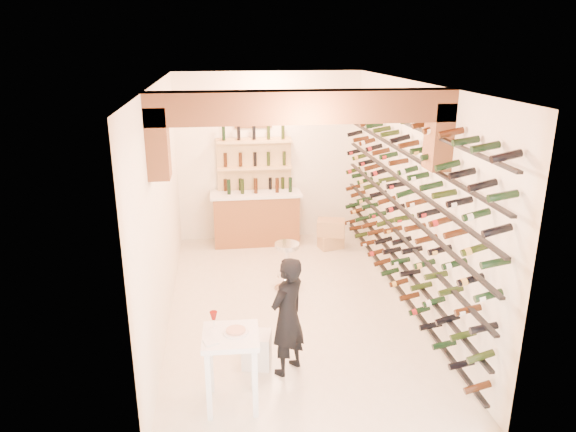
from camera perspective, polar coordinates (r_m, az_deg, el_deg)
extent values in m
plane|color=beige|center=(7.99, 0.29, -9.56)|extent=(6.00, 6.00, 0.00)
cube|color=white|center=(10.27, -2.00, 6.28)|extent=(3.50, 0.02, 3.20)
cube|color=white|center=(4.64, 5.45, -9.18)|extent=(3.50, 0.02, 3.20)
cube|color=white|center=(7.36, -13.32, 0.93)|extent=(0.02, 6.00, 3.20)
cube|color=white|center=(7.81, 13.14, 1.94)|extent=(0.02, 6.00, 3.20)
cube|color=#B0573E|center=(7.09, 0.33, 13.97)|extent=(3.50, 6.00, 0.02)
cube|color=#A6643A|center=(6.12, 1.64, 11.59)|extent=(3.50, 0.35, 0.36)
cube|color=#A6643A|center=(6.13, -13.74, 7.60)|extent=(0.24, 0.35, 0.80)
cube|color=#A6643A|center=(6.63, 15.80, 8.20)|extent=(0.24, 0.35, 0.80)
cube|color=black|center=(8.23, 11.42, -7.15)|extent=(0.06, 5.70, 0.03)
cube|color=black|center=(8.07, 11.59, -4.59)|extent=(0.06, 5.70, 0.03)
cube|color=black|center=(7.92, 11.77, -1.92)|extent=(0.06, 5.70, 0.03)
cube|color=black|center=(7.80, 11.96, 0.84)|extent=(0.06, 5.70, 0.03)
cube|color=black|center=(7.69, 12.16, 3.69)|extent=(0.06, 5.70, 0.03)
cube|color=black|center=(7.60, 12.36, 6.61)|extent=(0.06, 5.70, 0.03)
cube|color=black|center=(7.53, 12.56, 9.59)|extent=(0.06, 5.70, 0.03)
cube|color=brown|center=(10.21, -3.41, -0.34)|extent=(1.60, 0.55, 0.96)
cube|color=white|center=(10.06, -3.46, 2.38)|extent=(1.70, 0.62, 0.05)
cube|color=tan|center=(10.31, -3.58, 2.87)|extent=(1.40, 0.10, 2.00)
cube|color=tan|center=(10.38, -3.48, -0.20)|extent=(1.40, 0.28, 0.04)
cube|color=tan|center=(10.23, -3.53, 2.45)|extent=(1.40, 0.28, 0.04)
cube|color=tan|center=(10.10, -3.59, 5.18)|extent=(1.40, 0.28, 0.04)
cube|color=tan|center=(10.00, -3.64, 7.97)|extent=(1.40, 0.28, 0.04)
cube|color=brown|center=(10.08, -3.76, 10.92)|extent=(0.70, 0.04, 0.55)
cube|color=#99998C|center=(10.05, -3.75, 10.90)|extent=(0.60, 0.01, 0.45)
cube|color=white|center=(5.68, -6.15, -12.68)|extent=(0.60, 0.60, 0.06)
cube|color=white|center=(5.73, -8.47, -17.57)|extent=(0.06, 0.06, 0.79)
cube|color=white|center=(5.72, -3.54, -17.45)|extent=(0.06, 0.06, 0.79)
cube|color=white|center=(6.12, -8.28, -15.00)|extent=(0.06, 0.06, 0.79)
cube|color=white|center=(6.11, -3.72, -14.88)|extent=(0.06, 0.06, 0.79)
cylinder|color=white|center=(5.69, -5.59, -12.22)|extent=(0.27, 0.27, 0.02)
cylinder|color=#BF7266|center=(5.68, -5.60, -12.05)|extent=(0.20, 0.20, 0.02)
cube|color=white|center=(5.55, -8.25, -13.15)|extent=(0.17, 0.17, 0.02)
cylinder|color=white|center=(5.82, -7.90, -11.64)|extent=(0.08, 0.08, 0.00)
cylinder|color=white|center=(5.79, -7.92, -11.18)|extent=(0.01, 0.01, 0.10)
cone|color=#5E0C08|center=(5.75, -7.95, -10.50)|extent=(0.08, 0.08, 0.09)
cube|color=white|center=(6.60, -3.34, -14.04)|extent=(0.39, 0.39, 0.41)
imported|color=black|center=(6.23, -0.05, -10.66)|extent=(0.62, 0.61, 1.44)
cylinder|color=silver|center=(8.47, -0.11, -7.77)|extent=(0.40, 0.40, 0.03)
cylinder|color=silver|center=(8.32, -0.11, -5.56)|extent=(0.08, 0.08, 0.70)
cylinder|color=silver|center=(8.17, -0.11, -3.18)|extent=(0.38, 0.38, 0.07)
torus|color=silver|center=(8.38, -0.11, -6.50)|extent=(0.30, 0.30, 0.02)
cube|color=tan|center=(10.09, 4.57, -2.72)|extent=(0.49, 0.40, 0.26)
cube|color=tan|center=(9.99, 4.61, -1.23)|extent=(0.58, 0.47, 0.30)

